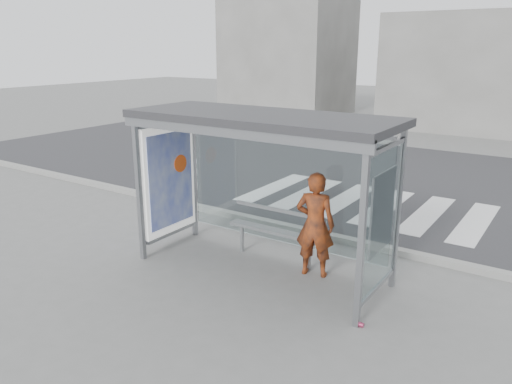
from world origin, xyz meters
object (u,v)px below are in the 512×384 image
at_px(bench, 275,231).
at_px(person, 315,225).
at_px(soda_can, 359,324).
at_px(bus_shelter, 243,151).

bearing_deg(bench, person, -9.90).
relative_size(person, soda_can, 14.75).
bearing_deg(bench, soda_can, -30.53).
xyz_separation_m(bench, soda_can, (2.09, -1.23, -0.51)).
height_order(person, soda_can, person).
bearing_deg(soda_can, bench, 149.47).
xyz_separation_m(bus_shelter, soda_can, (2.41, -0.75, -1.95)).
bearing_deg(person, bus_shelter, 2.88).
bearing_deg(soda_can, bus_shelter, 162.77).
distance_m(bench, soda_can, 2.48).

